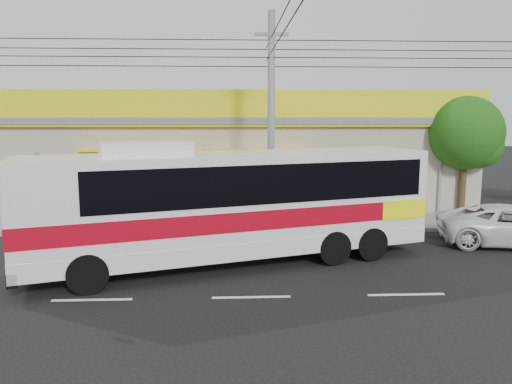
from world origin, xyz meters
TOP-DOWN VIEW (x-y plane):
  - ground at (0.00, 0.00)m, footprint 120.00×120.00m
  - sidewalk at (0.00, 6.00)m, footprint 30.00×3.20m
  - lane_markings at (0.00, -2.50)m, footprint 50.00×0.12m
  - storefront_building at (-0.01, 11.54)m, footprint 22.60×9.20m
  - coach_bus at (-0.27, 0.49)m, footprint 12.63×6.34m
  - motorbike_red at (-8.70, 5.48)m, footprint 1.69×0.70m
  - motorbike_dark at (-7.52, 6.59)m, footprint 1.77×0.85m
  - utility_pole at (1.00, 4.20)m, footprint 34.00×14.00m
  - tree_near at (10.10, 7.33)m, footprint 3.29×3.29m

SIDE VIEW (x-z plane):
  - ground at x=0.00m, z-range 0.00..0.00m
  - lane_markings at x=0.00m, z-range -0.01..0.01m
  - sidewalk at x=0.00m, z-range 0.00..0.15m
  - motorbike_red at x=-8.70m, z-range 0.15..1.02m
  - motorbike_dark at x=-7.52m, z-range 0.15..1.17m
  - coach_bus at x=-0.27m, z-range 0.13..3.97m
  - storefront_building at x=-0.01m, z-range -0.55..5.15m
  - tree_near at x=10.10m, z-range 0.96..6.42m
  - utility_pole at x=1.00m, z-range 2.71..11.06m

